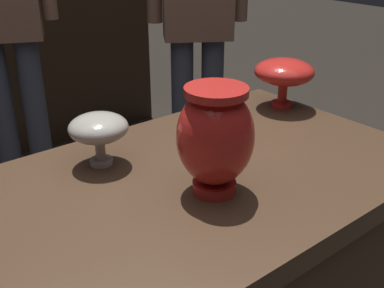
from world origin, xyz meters
The scene contains 5 objects.
vase_centerpiece centered at (0.05, -0.08, 0.92)m, with size 0.15×0.15×0.22m.
vase_left_accent centered at (-0.06, 0.17, 0.89)m, with size 0.13×0.13×0.12m.
vase_right_accent centered at (0.53, 0.16, 0.90)m, with size 0.17×0.17×0.14m.
visitor_center_back centered at (0.20, 1.49, 0.97)m, with size 0.43×0.30×1.65m.
visitor_near_right centered at (0.94, 1.05, 0.94)m, with size 0.41×0.32×1.60m.
Camera 1 is at (-0.51, -0.71, 1.30)m, focal length 44.87 mm.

